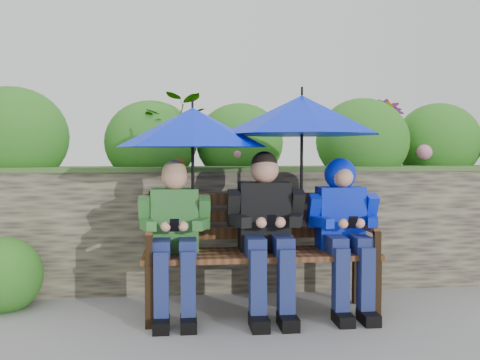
{
  "coord_description": "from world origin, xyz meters",
  "views": [
    {
      "loc": [
        -0.43,
        -3.71,
        1.15
      ],
      "look_at": [
        0.0,
        0.1,
        0.95
      ],
      "focal_mm": 40.0,
      "sensor_mm": 36.0,
      "label": 1
    }
  ],
  "objects": [
    {
      "name": "ground",
      "position": [
        0.0,
        0.0,
        0.0
      ],
      "size": [
        60.0,
        60.0,
        0.0
      ],
      "primitive_type": "plane",
      "color": "gray",
      "rests_on": "ground"
    },
    {
      "name": "garden_backdrop",
      "position": [
        -0.02,
        1.62,
        0.58
      ],
      "size": [
        8.0,
        2.88,
        1.74
      ],
      "color": "#38312C",
      "rests_on": "ground"
    },
    {
      "name": "park_bench",
      "position": [
        0.13,
        0.05,
        0.49
      ],
      "size": [
        1.64,
        0.48,
        0.87
      ],
      "color": "black",
      "rests_on": "ground"
    },
    {
      "name": "boy_left",
      "position": [
        -0.47,
        -0.02,
        0.61
      ],
      "size": [
        0.49,
        0.57,
        1.1
      ],
      "color": "#2B602B",
      "rests_on": "ground"
    },
    {
      "name": "boy_middle",
      "position": [
        0.17,
        -0.03,
        0.64
      ],
      "size": [
        0.54,
        0.63,
        1.16
      ],
      "color": "black",
      "rests_on": "ground"
    },
    {
      "name": "boy_right",
      "position": [
        0.74,
        -0.01,
        0.66
      ],
      "size": [
        0.5,
        0.6,
        1.11
      ],
      "color": "#010BB9",
      "rests_on": "ground"
    },
    {
      "name": "umbrella_left",
      "position": [
        -0.34,
        0.01,
        1.32
      ],
      "size": [
        1.05,
        1.05,
        0.85
      ],
      "color": "#001BDF",
      "rests_on": "ground"
    },
    {
      "name": "umbrella_right",
      "position": [
        0.43,
        0.02,
        1.41
      ],
      "size": [
        1.15,
        1.15,
        0.93
      ],
      "color": "#001BDF",
      "rests_on": "ground"
    }
  ]
}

